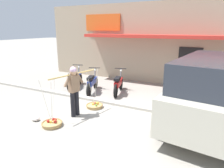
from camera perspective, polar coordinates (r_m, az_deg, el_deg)
ground_plane at (r=7.42m, az=-3.04°, el=-7.33°), size 90.00×90.00×0.00m
sidewalk_curb at (r=7.97m, az=-0.52°, el=-5.27°), size 20.00×0.24×0.10m
fruit_vendor at (r=6.72m, az=-10.71°, el=-1.16°), size 0.42×1.86×1.70m
fruit_basket_left_side at (r=6.51m, az=-16.66°, el=-10.64°), size 0.63×0.63×1.45m
fruit_basket_right_side at (r=7.63m, az=-4.97°, el=-6.08°), size 0.63×0.63×1.45m
motorcycle_nearest_shop at (r=10.18m, az=-10.55°, el=1.47°), size 0.65×1.78×1.09m
motorcycle_second_in_row at (r=9.29m, az=-5.66°, el=0.31°), size 0.72×1.76×1.09m
motorcycle_third_in_row at (r=9.08m, az=1.82°, el=0.03°), size 0.63×1.78×1.09m
parked_truck at (r=6.61m, az=26.78°, el=-1.49°), size 2.57×4.98×2.10m
storefront_building at (r=13.33m, az=14.29°, el=11.71°), size 13.00×6.00×4.20m
plastic_litter_bag at (r=7.01m, az=-20.91°, el=-9.16°), size 0.28×0.22×0.14m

